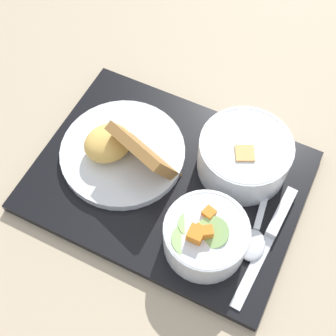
{
  "coord_description": "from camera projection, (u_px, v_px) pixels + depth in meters",
  "views": [
    {
      "loc": [
        -0.17,
        0.29,
        0.62
      ],
      "look_at": [
        0.0,
        0.0,
        0.04
      ],
      "focal_mm": 50.0,
      "sensor_mm": 36.0,
      "label": 1
    }
  ],
  "objects": [
    {
      "name": "knife",
      "position": [
        275.0,
        225.0,
        0.64
      ],
      "size": [
        0.02,
        0.19,
        0.02
      ],
      "rotation": [
        0.0,
        0.0,
        1.59
      ],
      "color": "silver",
      "rests_on": "serving_tray"
    },
    {
      "name": "ground_plane",
      "position": [
        168.0,
        183.0,
        0.7
      ],
      "size": [
        4.0,
        4.0,
        0.0
      ],
      "primitive_type": "plane",
      "color": "tan"
    },
    {
      "name": "spoon",
      "position": [
        256.0,
        231.0,
        0.64
      ],
      "size": [
        0.05,
        0.15,
        0.01
      ],
      "rotation": [
        0.0,
        0.0,
        1.77
      ],
      "color": "silver",
      "rests_on": "serving_tray"
    },
    {
      "name": "serving_tray",
      "position": [
        168.0,
        181.0,
        0.69
      ],
      "size": [
        0.41,
        0.32,
        0.01
      ],
      "color": "black",
      "rests_on": "ground_plane"
    },
    {
      "name": "bowl_salad",
      "position": [
        205.0,
        236.0,
        0.61
      ],
      "size": [
        0.11,
        0.11,
        0.07
      ],
      "color": "silver",
      "rests_on": "serving_tray"
    },
    {
      "name": "bowl_soup",
      "position": [
        244.0,
        154.0,
        0.67
      ],
      "size": [
        0.13,
        0.13,
        0.06
      ],
      "color": "silver",
      "rests_on": "serving_tray"
    },
    {
      "name": "plate_main",
      "position": [
        123.0,
        151.0,
        0.69
      ],
      "size": [
        0.19,
        0.19,
        0.09
      ],
      "color": "silver",
      "rests_on": "serving_tray"
    }
  ]
}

